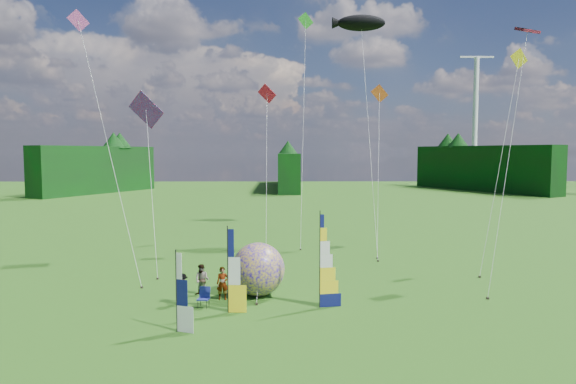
{
  "coord_description": "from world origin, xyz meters",
  "views": [
    {
      "loc": [
        -1.3,
        -21.1,
        7.44
      ],
      "look_at": [
        -1.0,
        4.0,
        5.5
      ],
      "focal_mm": 32.0,
      "sensor_mm": 36.0,
      "label": 1
    }
  ],
  "objects_px": {
    "spectator_a": "(223,283)",
    "spectator_c": "(182,289)",
    "feather_banner_main": "(320,261)",
    "spectator_d": "(253,271)",
    "camp_chair": "(203,298)",
    "bol_inflatable": "(258,269)",
    "side_banner_far": "(176,292)",
    "side_banner_left": "(228,271)",
    "kite_whale": "(369,114)",
    "spectator_b": "(202,280)"
  },
  "relations": [
    {
      "from": "side_banner_far",
      "to": "spectator_c",
      "type": "bearing_deg",
      "value": 117.72
    },
    {
      "from": "camp_chair",
      "to": "feather_banner_main",
      "type": "bearing_deg",
      "value": 8.2
    },
    {
      "from": "camp_chair",
      "to": "spectator_c",
      "type": "bearing_deg",
      "value": 164.91
    },
    {
      "from": "side_banner_left",
      "to": "spectator_d",
      "type": "xyz_separation_m",
      "value": [
        0.89,
        5.06,
        -1.19
      ]
    },
    {
      "from": "bol_inflatable",
      "to": "spectator_d",
      "type": "height_order",
      "value": "bol_inflatable"
    },
    {
      "from": "feather_banner_main",
      "to": "camp_chair",
      "type": "height_order",
      "value": "feather_banner_main"
    },
    {
      "from": "spectator_a",
      "to": "bol_inflatable",
      "type": "bearing_deg",
      "value": 18.57
    },
    {
      "from": "side_banner_left",
      "to": "spectator_c",
      "type": "relative_size",
      "value": 2.54
    },
    {
      "from": "side_banner_far",
      "to": "spectator_d",
      "type": "bearing_deg",
      "value": 90.06
    },
    {
      "from": "spectator_a",
      "to": "spectator_b",
      "type": "relative_size",
      "value": 1.03
    },
    {
      "from": "bol_inflatable",
      "to": "spectator_d",
      "type": "distance_m",
      "value": 2.32
    },
    {
      "from": "side_banner_left",
      "to": "side_banner_far",
      "type": "distance_m",
      "value": 3.13
    },
    {
      "from": "spectator_b",
      "to": "spectator_c",
      "type": "xyz_separation_m",
      "value": [
        -0.71,
        -1.68,
        -0.04
      ]
    },
    {
      "from": "side_banner_left",
      "to": "feather_banner_main",
      "type": "bearing_deg",
      "value": 12.67
    },
    {
      "from": "spectator_b",
      "to": "spectator_c",
      "type": "height_order",
      "value": "spectator_b"
    },
    {
      "from": "side_banner_far",
      "to": "spectator_a",
      "type": "xyz_separation_m",
      "value": [
        1.37,
        4.63,
        -0.83
      ]
    },
    {
      "from": "spectator_a",
      "to": "spectator_c",
      "type": "relative_size",
      "value": 1.08
    },
    {
      "from": "side_banner_far",
      "to": "spectator_a",
      "type": "distance_m",
      "value": 4.9
    },
    {
      "from": "side_banner_left",
      "to": "bol_inflatable",
      "type": "height_order",
      "value": "side_banner_left"
    },
    {
      "from": "side_banner_left",
      "to": "camp_chair",
      "type": "distance_m",
      "value": 2.08
    },
    {
      "from": "camp_chair",
      "to": "bol_inflatable",
      "type": "bearing_deg",
      "value": 48.08
    },
    {
      "from": "feather_banner_main",
      "to": "side_banner_left",
      "type": "bearing_deg",
      "value": 179.05
    },
    {
      "from": "side_banner_far",
      "to": "spectator_c",
      "type": "xyz_separation_m",
      "value": [
        -0.5,
        3.75,
        -0.89
      ]
    },
    {
      "from": "spectator_a",
      "to": "spectator_c",
      "type": "distance_m",
      "value": 2.07
    },
    {
      "from": "spectator_c",
      "to": "camp_chair",
      "type": "relative_size",
      "value": 1.56
    },
    {
      "from": "kite_whale",
      "to": "side_banner_left",
      "type": "bearing_deg",
      "value": -111.8
    },
    {
      "from": "side_banner_left",
      "to": "spectator_b",
      "type": "bearing_deg",
      "value": 122.67
    },
    {
      "from": "spectator_d",
      "to": "camp_chair",
      "type": "relative_size",
      "value": 1.57
    },
    {
      "from": "side_banner_far",
      "to": "camp_chair",
      "type": "xyz_separation_m",
      "value": [
        0.6,
        3.27,
        -1.17
      ]
    },
    {
      "from": "side_banner_left",
      "to": "spectator_a",
      "type": "height_order",
      "value": "side_banner_left"
    },
    {
      "from": "side_banner_left",
      "to": "kite_whale",
      "type": "xyz_separation_m",
      "value": [
        9.32,
        17.08,
        8.48
      ]
    },
    {
      "from": "side_banner_left",
      "to": "spectator_d",
      "type": "relative_size",
      "value": 2.53
    },
    {
      "from": "spectator_b",
      "to": "spectator_c",
      "type": "distance_m",
      "value": 1.82
    },
    {
      "from": "side_banner_left",
      "to": "bol_inflatable",
      "type": "xyz_separation_m",
      "value": [
        1.27,
        2.85,
        -0.58
      ]
    },
    {
      "from": "feather_banner_main",
      "to": "bol_inflatable",
      "type": "height_order",
      "value": "feather_banner_main"
    },
    {
      "from": "bol_inflatable",
      "to": "spectator_d",
      "type": "xyz_separation_m",
      "value": [
        -0.38,
        2.2,
        -0.61
      ]
    },
    {
      "from": "spectator_c",
      "to": "camp_chair",
      "type": "bearing_deg",
      "value": -101.49
    },
    {
      "from": "camp_chair",
      "to": "kite_whale",
      "type": "relative_size",
      "value": 0.05
    },
    {
      "from": "side_banner_far",
      "to": "side_banner_left",
      "type": "bearing_deg",
      "value": 73.31
    },
    {
      "from": "side_banner_far",
      "to": "spectator_b",
      "type": "bearing_deg",
      "value": 107.94
    },
    {
      "from": "kite_whale",
      "to": "bol_inflatable",
      "type": "bearing_deg",
      "value": -112.7
    },
    {
      "from": "spectator_c",
      "to": "spectator_d",
      "type": "distance_m",
      "value": 5.01
    },
    {
      "from": "feather_banner_main",
      "to": "spectator_d",
      "type": "relative_size",
      "value": 2.91
    },
    {
      "from": "bol_inflatable",
      "to": "camp_chair",
      "type": "bearing_deg",
      "value": -140.48
    },
    {
      "from": "feather_banner_main",
      "to": "spectator_b",
      "type": "distance_m",
      "value": 6.53
    },
    {
      "from": "spectator_d",
      "to": "spectator_a",
      "type": "bearing_deg",
      "value": 77.43
    },
    {
      "from": "spectator_a",
      "to": "feather_banner_main",
      "type": "bearing_deg",
      "value": -19.93
    },
    {
      "from": "side_banner_far",
      "to": "kite_whale",
      "type": "bearing_deg",
      "value": 80.35
    },
    {
      "from": "bol_inflatable",
      "to": "spectator_a",
      "type": "xyz_separation_m",
      "value": [
        -1.76,
        -0.72,
        -0.55
      ]
    },
    {
      "from": "bol_inflatable",
      "to": "spectator_b",
      "type": "distance_m",
      "value": 2.99
    }
  ]
}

